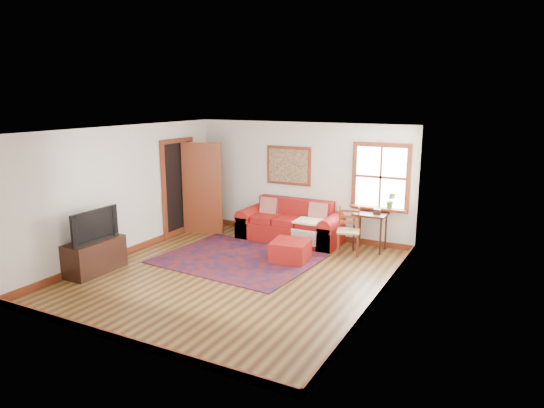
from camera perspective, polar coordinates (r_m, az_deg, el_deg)
The scene contains 13 objects.
ground at distance 8.56m, azimuth -4.28°, elevation -8.23°, with size 5.50×5.50×0.00m, color #3E2510.
room_envelope at distance 8.14m, azimuth -4.41°, elevation 2.73°, with size 5.04×5.54×2.52m.
window at distance 9.95m, azimuth 12.78°, elevation 2.29°, with size 1.18×0.20×1.38m.
doorway at distance 10.91m, azimuth -9.29°, elevation 2.01°, with size 0.89×1.08×2.14m.
framed_artwork at distance 10.64m, azimuth 1.94°, elevation 4.53°, with size 1.05×0.07×0.85m.
persian_rug at distance 9.31m, azimuth -3.99°, elevation -6.43°, with size 2.82×2.25×0.02m, color #60160D.
red_leather_sofa at distance 10.44m, azimuth 2.22°, elevation -2.72°, with size 2.21×0.91×0.86m.
red_ottoman at distance 9.17m, azimuth 2.18°, elevation -5.51°, with size 0.67×0.67×0.38m, color maroon.
side_table at distance 9.84m, azimuth 11.51°, elevation -1.78°, with size 0.64×0.48×0.77m.
ladder_back_chair at distance 9.64m, azimuth 9.00°, elevation -2.89°, with size 0.52×0.51×0.92m.
media_cabinet at distance 9.09m, azimuth -20.12°, elevation -5.79°, with size 0.48×1.06×0.59m, color #321810.
television at distance 8.89m, azimuth -20.53°, elevation -2.35°, with size 0.99×0.13×0.57m, color black.
candle_hurricane at distance 9.18m, azimuth -18.48°, elevation -3.04°, with size 0.12×0.12×0.18m.
Camera 1 is at (4.26, -6.78, 3.04)m, focal length 32.00 mm.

